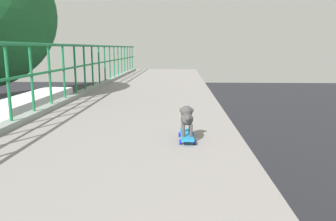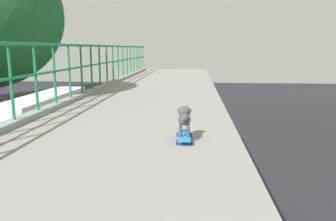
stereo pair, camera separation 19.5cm
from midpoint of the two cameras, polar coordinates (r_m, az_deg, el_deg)
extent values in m
cylinder|color=#197542|center=(5.26, -26.61, 4.22)|extent=(0.04, 0.04, 1.09)
cylinder|color=#197542|center=(5.93, -23.14, 5.09)|extent=(0.04, 0.04, 1.09)
cylinder|color=#197542|center=(6.62, -20.36, 5.77)|extent=(0.04, 0.04, 1.09)
cylinder|color=#197542|center=(7.32, -18.12, 6.31)|extent=(0.04, 0.04, 1.09)
cylinder|color=#197542|center=(8.03, -16.26, 6.74)|extent=(0.04, 0.04, 1.09)
cylinder|color=#197542|center=(8.75, -14.70, 7.10)|extent=(0.04, 0.04, 1.09)
cylinder|color=#197542|center=(9.47, -13.38, 7.40)|extent=(0.04, 0.04, 1.09)
cylinder|color=#197542|center=(10.20, -12.24, 7.66)|extent=(0.04, 0.04, 1.09)
cylinder|color=#197542|center=(10.93, -11.26, 7.88)|extent=(0.04, 0.04, 1.09)
cylinder|color=#197542|center=(11.67, -10.40, 8.07)|extent=(0.04, 0.04, 1.09)
cylinder|color=#197542|center=(12.41, -9.64, 8.23)|extent=(0.04, 0.04, 1.09)
cylinder|color=#197542|center=(13.15, -8.96, 8.38)|extent=(0.04, 0.04, 1.09)
cylinder|color=#197542|center=(13.89, -8.36, 8.51)|extent=(0.04, 0.04, 1.09)
cylinder|color=#197542|center=(14.63, -7.82, 8.62)|extent=(0.04, 0.04, 1.09)
cylinder|color=#197542|center=(15.37, -7.33, 8.73)|extent=(0.04, 0.04, 1.09)
cylinder|color=#197542|center=(16.12, -6.88, 8.82)|extent=(0.04, 0.04, 1.09)
cylinder|color=#197542|center=(16.86, -6.47, 8.91)|extent=(0.04, 0.04, 1.09)
cube|color=white|center=(25.11, -22.34, -0.76)|extent=(2.36, 10.57, 2.74)
cube|color=black|center=(25.03, -22.42, 0.31)|extent=(2.38, 9.72, 0.70)
cylinder|color=black|center=(28.28, -17.02, -1.64)|extent=(0.28, 0.96, 0.96)
cylinder|color=black|center=(29.10, -21.22, -1.56)|extent=(0.28, 0.96, 0.96)
cylinder|color=black|center=(22.34, -22.55, -5.21)|extent=(0.28, 0.96, 0.96)
cube|color=#1D84C5|center=(4.11, 1.87, -4.18)|extent=(0.17, 0.56, 0.02)
cylinder|color=#151DBF|center=(4.30, 2.93, -4.09)|extent=(0.03, 0.06, 0.06)
cylinder|color=#151DBF|center=(4.30, 0.68, -4.09)|extent=(0.03, 0.06, 0.06)
cylinder|color=#151DBF|center=(3.95, 3.15, -5.41)|extent=(0.03, 0.06, 0.06)
cylinder|color=#151DBF|center=(3.95, 0.70, -5.41)|extent=(0.03, 0.06, 0.06)
cylinder|color=#434142|center=(4.18, 2.46, -2.72)|extent=(0.04, 0.04, 0.15)
cylinder|color=#434142|center=(4.18, 1.21, -2.72)|extent=(0.04, 0.04, 0.15)
cylinder|color=#434142|center=(3.97, 2.57, -3.45)|extent=(0.04, 0.04, 0.15)
cylinder|color=#434142|center=(3.97, 1.25, -3.45)|extent=(0.04, 0.04, 0.15)
ellipsoid|color=#434142|center=(4.05, 1.88, -1.49)|extent=(0.16, 0.30, 0.14)
sphere|color=#434142|center=(4.16, 1.85, -0.21)|extent=(0.15, 0.15, 0.15)
ellipsoid|color=#453949|center=(4.23, 1.82, -0.19)|extent=(0.06, 0.07, 0.05)
sphere|color=#434142|center=(4.16, 2.63, 0.05)|extent=(0.06, 0.06, 0.06)
sphere|color=#434142|center=(4.15, 1.06, 0.05)|extent=(0.06, 0.06, 0.06)
sphere|color=#434142|center=(3.89, 1.94, -1.36)|extent=(0.07, 0.07, 0.07)
camera|label=1|loc=(0.10, -91.16, -0.22)|focal=35.68mm
camera|label=2|loc=(0.10, 88.84, 0.22)|focal=35.68mm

